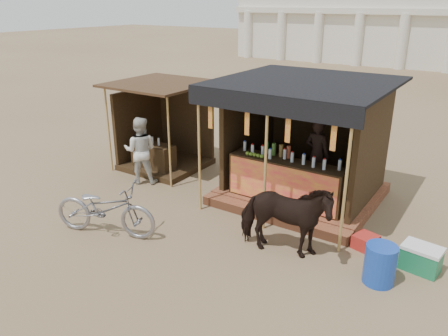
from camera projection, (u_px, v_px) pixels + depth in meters
ground at (178, 247)px, 8.28m from camera, size 120.00×120.00×0.00m
main_stall at (303, 157)px, 10.01m from camera, size 3.60×3.61×2.78m
secondary_stall at (161, 136)px, 12.13m from camera, size 2.40×2.40×2.38m
cow at (284, 219)px, 7.80m from camera, size 1.87×1.17×1.46m
motorbike at (105, 208)px, 8.57m from camera, size 2.24×1.37×1.11m
bystander at (140, 150)px, 10.96m from camera, size 1.05×0.98×1.71m
blue_barrel at (380, 264)px, 7.14m from camera, size 0.61×0.61×0.68m
red_crate at (366, 242)px, 8.21m from camera, size 0.48×0.49×0.27m
cooler at (421, 258)px, 7.51m from camera, size 0.69×0.52×0.46m
background_building at (418, 7)px, 31.22m from camera, size 26.00×7.45×8.18m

